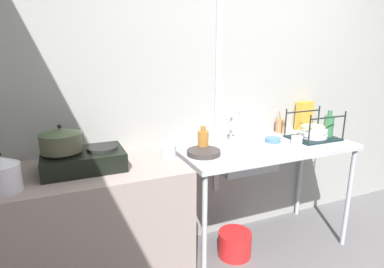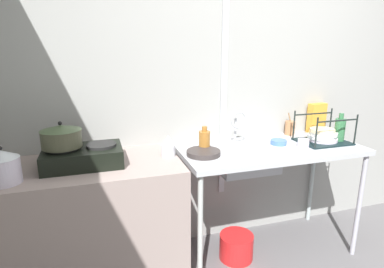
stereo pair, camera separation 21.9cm
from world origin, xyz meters
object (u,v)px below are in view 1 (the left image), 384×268
Objects in this scene: bucket_on_floor at (235,244)px; percolator at (169,147)px; utensil_jar at (280,126)px; bottle_by_rack at (329,126)px; frying_pan at (204,152)px; stove at (84,160)px; cup_by_rack at (297,140)px; pot_on_left_burner at (61,140)px; faucet at (234,121)px; pot_beside_stove at (2,174)px; sink_basin at (243,158)px; bottle_by_sink at (203,140)px; cereal_box at (304,115)px; dish_rack at (313,133)px; small_bowl_on_drainboard at (273,140)px.

percolator is at bearing 174.44° from bucket_on_floor.
bottle_by_rack is at bearing -51.75° from utensil_jar.
frying_pan is 0.86m from bucket_on_floor.
cup_by_rack is (1.59, -0.09, -0.03)m from stove.
faucet is (1.25, 0.11, -0.02)m from pot_on_left_burner.
pot_beside_stove reaches higher than stove.
frying_pan is (0.80, -0.04, -0.04)m from stove.
bottle_by_sink is at bearing 166.20° from sink_basin.
cereal_box is (1.98, 0.27, 0.07)m from stove.
dish_rack reaches higher than cup_by_rack.
pot_on_left_burner is 0.90× the size of faucet.
faucet is 3.21× the size of cup_by_rack.
bottle_by_sink reaches higher than frying_pan.
percolator is at bearing 168.69° from frying_pan.
faucet is at bearing 155.55° from cup_by_rack.
pot_on_left_burner is 1.94m from dish_rack.
pot_beside_stove is at bearing -169.61° from faucet.
cup_by_rack is (2.00, 0.08, -0.06)m from pot_beside_stove.
small_bowl_on_drainboard is at bearing -137.82° from utensil_jar.
pot_on_left_burner is at bearing -178.92° from small_bowl_on_drainboard.
pot_beside_stove is 1.58m from faucet.
dish_rack reaches higher than percolator.
stove is 0.80m from frying_pan.
frying_pan is 1.93× the size of small_bowl_on_drainboard.
frying_pan is at bearing -155.07° from faucet.
utensil_jar is (0.25, 0.23, 0.04)m from small_bowl_on_drainboard.
cereal_box is (0.83, 0.29, 0.21)m from sink_basin.
utensil_jar is (0.56, 0.28, 0.14)m from sink_basin.
percolator is at bearing 0.48° from pot_on_left_burner.
cereal_box is at bearing 24.30° from small_bowl_on_drainboard.
bucket_on_floor is (1.20, -0.05, -1.00)m from pot_on_left_burner.
pot_on_left_burner reaches higher than percolator.
stove is 3.88× the size of small_bowl_on_drainboard.
pot_on_left_burner is 1.14× the size of pot_beside_stove.
small_bowl_on_drainboard is (-0.14, 0.12, -0.01)m from cup_by_rack.
cereal_box reaches higher than frying_pan.
utensil_jar is (0.12, 0.35, 0.03)m from cup_by_rack.
percolator reaches higher than small_bowl_on_drainboard.
dish_rack is 0.30m from utensil_jar.
utensil_jar is at bearing 18.52° from frying_pan.
small_bowl_on_drainboard is (0.65, 0.07, 0.00)m from frying_pan.
pot_on_left_burner is 1.58m from small_bowl_on_drainboard.
faucet is at bearing 94.20° from sink_basin.
pot_beside_stove is 2.37m from bottle_by_rack.
cup_by_rack is 0.46× the size of bottle_by_sink.
dish_rack is at bearing -4.49° from bottle_by_sink.
sink_basin is 0.72m from bucket_on_floor.
small_bowl_on_drainboard is at bearing 170.75° from bottle_by_rack.
bottle_by_rack is 1.25m from bucket_on_floor.
faucet is 0.52m from cup_by_rack.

